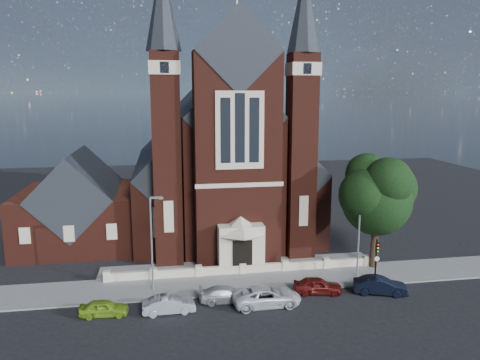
# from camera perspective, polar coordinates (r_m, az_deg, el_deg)

# --- Properties ---
(ground) EXTENTS (120.00, 120.00, 0.00)m
(ground) POSITION_cam_1_polar(r_m,az_deg,el_deg) (51.51, -1.32, -7.88)
(ground) COLOR black
(ground) RESTS_ON ground
(pavement_strip) EXTENTS (60.00, 5.00, 0.12)m
(pavement_strip) POSITION_cam_1_polar(r_m,az_deg,el_deg) (41.80, 0.77, -12.38)
(pavement_strip) COLOR slate
(pavement_strip) RESTS_ON ground
(forecourt_paving) EXTENTS (26.00, 3.00, 0.14)m
(forecourt_paving) POSITION_cam_1_polar(r_m,az_deg,el_deg) (45.46, -0.14, -10.44)
(forecourt_paving) COLOR slate
(forecourt_paving) RESTS_ON ground
(forecourt_wall) EXTENTS (24.00, 0.40, 0.90)m
(forecourt_wall) POSITION_cam_1_polar(r_m,az_deg,el_deg) (43.62, 0.30, -11.37)
(forecourt_wall) COLOR beige
(forecourt_wall) RESTS_ON ground
(church) EXTENTS (20.01, 34.90, 29.20)m
(church) POSITION_cam_1_polar(r_m,az_deg,el_deg) (57.31, -2.48, 2.42)
(church) COLOR #4B1D14
(church) RESTS_ON ground
(parish_hall) EXTENTS (12.00, 12.20, 10.24)m
(parish_hall) POSITION_cam_1_polar(r_m,az_deg,el_deg) (53.61, -19.03, -3.27)
(parish_hall) COLOR #4B1D14
(parish_hall) RESTS_ON ground
(street_tree) EXTENTS (6.40, 6.60, 10.70)m
(street_tree) POSITION_cam_1_polar(r_m,az_deg,el_deg) (44.65, 16.64, -1.96)
(street_tree) COLOR black
(street_tree) RESTS_ON ground
(street_lamp_left) EXTENTS (1.16, 0.22, 8.09)m
(street_lamp_left) POSITION_cam_1_polar(r_m,az_deg,el_deg) (39.18, -10.63, -7.00)
(street_lamp_left) COLOR gray
(street_lamp_left) RESTS_ON ground
(street_lamp_right) EXTENTS (1.16, 0.22, 8.09)m
(street_lamp_right) POSITION_cam_1_polar(r_m,az_deg,el_deg) (42.68, 14.43, -5.69)
(street_lamp_right) COLOR gray
(street_lamp_right) RESTS_ON ground
(traffic_signal) EXTENTS (0.28, 0.42, 4.00)m
(traffic_signal) POSITION_cam_1_polar(r_m,az_deg,el_deg) (42.30, 16.31, -8.80)
(traffic_signal) COLOR black
(traffic_signal) RESTS_ON ground
(car_lime_van) EXTENTS (3.64, 1.60, 1.22)m
(car_lime_van) POSITION_cam_1_polar(r_m,az_deg,el_deg) (37.31, -16.25, -14.75)
(car_lime_van) COLOR #79A721
(car_lime_van) RESTS_ON ground
(car_silver_a) EXTENTS (4.02, 1.59, 1.30)m
(car_silver_a) POSITION_cam_1_polar(r_m,az_deg,el_deg) (36.72, -8.69, -14.79)
(car_silver_a) COLOR #919397
(car_silver_a) RESTS_ON ground
(car_silver_b) EXTENTS (4.27, 1.82, 1.23)m
(car_silver_b) POSITION_cam_1_polar(r_m,az_deg,el_deg) (38.10, -1.72, -13.75)
(car_silver_b) COLOR #A2A6A9
(car_silver_b) RESTS_ON ground
(car_white_suv) EXTENTS (5.45, 2.64, 1.49)m
(car_white_suv) POSITION_cam_1_polar(r_m,az_deg,el_deg) (37.48, 3.28, -13.97)
(car_white_suv) COLOR white
(car_white_suv) RESTS_ON ground
(car_dark_red) EXTENTS (4.23, 2.36, 1.36)m
(car_dark_red) POSITION_cam_1_polar(r_m,az_deg,el_deg) (39.98, 9.44, -12.58)
(car_dark_red) COLOR #5A120F
(car_dark_red) RESTS_ON ground
(car_navy) EXTENTS (4.57, 2.79, 1.42)m
(car_navy) POSITION_cam_1_polar(r_m,az_deg,el_deg) (41.02, 16.72, -12.24)
(car_navy) COLOR black
(car_navy) RESTS_ON ground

